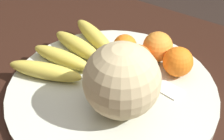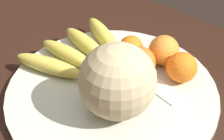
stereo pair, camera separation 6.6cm
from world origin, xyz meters
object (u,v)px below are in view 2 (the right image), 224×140
Objects in this scene: melon at (117,81)px; banana_bunch at (78,49)px; fruit_bowl at (112,90)px; orange_back_left at (139,63)px; orange_mid_center at (182,67)px; produce_tag at (162,90)px; orange_front_right at (164,50)px; orange_front_left at (131,48)px.

banana_bunch is (0.19, -0.08, -0.06)m from melon.
melon is at bearing 161.97° from banana_bunch.
orange_back_left reaches higher than fruit_bowl.
fruit_bowl is 0.15m from banana_bunch.
orange_mid_center reaches higher than produce_tag.
fruit_bowl is at bearing 76.99° from orange_front_right.
melon is 2.09× the size of orange_front_right.
orange_mid_center is at bearing -175.86° from orange_front_left.
melon is 1.53× the size of produce_tag.
orange_back_left is at bearing -104.78° from fruit_bowl.
melon is 0.21m from banana_bunch.
orange_back_left reaches higher than orange_front_right.
orange_front_left reaches higher than produce_tag.
orange_front_right reaches higher than fruit_bowl.
fruit_bowl is at bearing 108.22° from orange_front_left.
orange_mid_center is at bearing -128.68° from fruit_bowl.
orange_mid_center reaches higher than orange_front_left.
melon is 0.14m from produce_tag.
orange_front_right is (-0.17, -0.11, 0.02)m from banana_bunch.
orange_back_left is at bearing 143.09° from orange_front_left.
orange_front_right reaches higher than produce_tag.
orange_mid_center is (-0.06, 0.02, -0.00)m from orange_front_right.
orange_front_left is at bearing -60.58° from melon.
melon reaches higher than produce_tag.
orange_mid_center is (-0.24, -0.09, 0.01)m from banana_bunch.
orange_back_left is at bearing -163.17° from banana_bunch.
orange_front_right is at bearing -101.34° from orange_back_left.
fruit_bowl is 6.75× the size of orange_mid_center.
banana_bunch is 0.13m from orange_front_left.
banana_bunch is at bearing 33.22° from orange_front_right.
orange_front_right is 0.07m from orange_mid_center.
orange_front_right is (-0.07, -0.03, 0.01)m from orange_front_left.
banana_bunch is 3.67× the size of orange_back_left.
produce_tag is at bearing 159.09° from orange_front_left.
orange_front_left is at bearing -11.95° from produce_tag.
produce_tag is (-0.23, -0.03, -0.02)m from banana_bunch.
orange_front_left is at bearing -138.73° from banana_bunch.
orange_mid_center is 0.07m from produce_tag.
orange_front_left is at bearing -71.78° from fruit_bowl.
banana_bunch is at bearing -13.58° from fruit_bowl.
orange_mid_center is 0.69× the size of produce_tag.
melon reaches higher than orange_back_left.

